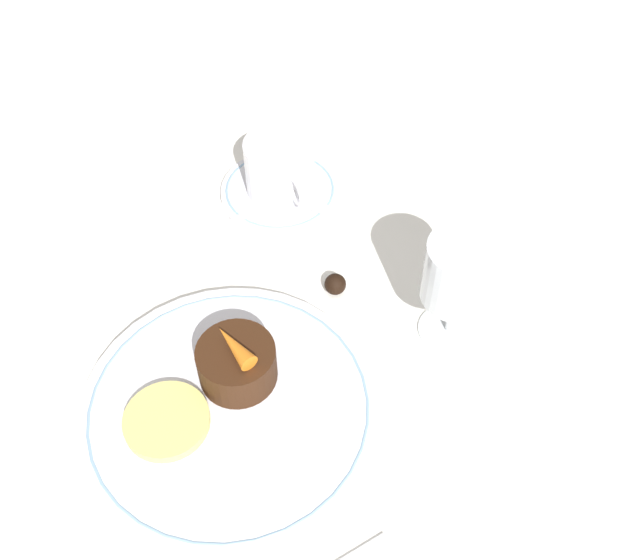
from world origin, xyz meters
name	(u,v)px	position (x,y,z in m)	size (l,w,h in m)	color
ground_plane	(253,410)	(0.00, 0.00, 0.00)	(3.00, 3.00, 0.00)	white
dinner_plate	(230,409)	(-0.01, -0.02, 0.01)	(0.28, 0.28, 0.01)	white
saucer	(280,191)	(-0.25, 0.14, 0.01)	(0.14, 0.14, 0.01)	white
coffee_cup	(280,166)	(-0.25, 0.14, 0.05)	(0.11, 0.08, 0.07)	white
spoon	(292,211)	(-0.21, 0.13, 0.01)	(0.04, 0.11, 0.00)	silver
wine_glass	(461,278)	(0.00, 0.21, 0.08)	(0.07, 0.07, 0.12)	silver
dessert_cake	(242,362)	(-0.03, 0.00, 0.03)	(0.07, 0.07, 0.04)	#381E0F
carrot_garnish	(239,344)	(-0.03, 0.00, 0.06)	(0.05, 0.03, 0.02)	orange
pineapple_slice	(167,421)	(-0.01, -0.08, 0.02)	(0.08, 0.08, 0.01)	#EFE075
chocolate_truffle	(335,284)	(-0.09, 0.13, 0.01)	(0.02, 0.02, 0.02)	black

